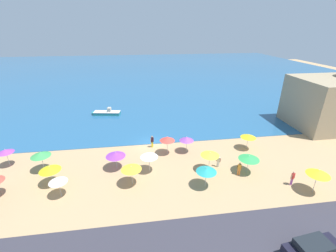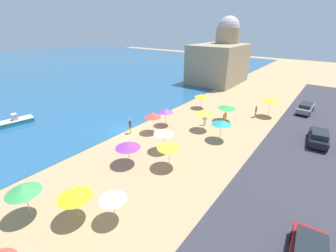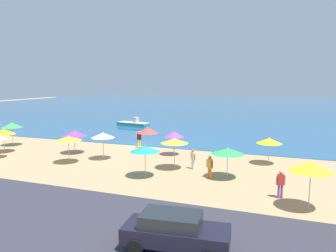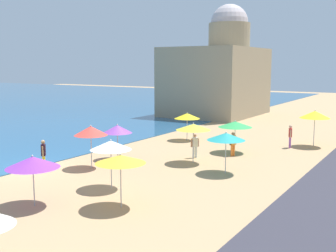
% 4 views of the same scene
% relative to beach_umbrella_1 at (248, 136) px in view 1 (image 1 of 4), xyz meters
% --- Properties ---
extents(ground_plane, '(160.00, 160.00, 0.00)m').
position_rel_beach_umbrella_1_xyz_m(ground_plane, '(-12.91, 3.11, -1.97)').
color(ground_plane, tan).
extents(sea, '(150.00, 110.00, 0.05)m').
position_rel_beach_umbrella_1_xyz_m(sea, '(-12.91, 58.11, -1.94)').
color(sea, '#265985').
rests_on(sea, ground_plane).
extents(beach_umbrella_1, '(2.06, 2.06, 2.26)m').
position_rel_beach_umbrella_1_xyz_m(beach_umbrella_1, '(0.00, 0.00, 0.00)').
color(beach_umbrella_1, '#B2B2B7').
rests_on(beach_umbrella_1, ground_plane).
extents(beach_umbrella_2, '(2.21, 2.21, 2.73)m').
position_rel_beach_umbrella_1_xyz_m(beach_umbrella_2, '(2.67, -9.30, 0.43)').
color(beach_umbrella_2, '#B2B2B7').
rests_on(beach_umbrella_2, ground_plane).
extents(beach_umbrella_3, '(2.18, 2.18, 2.54)m').
position_rel_beach_umbrella_1_xyz_m(beach_umbrella_3, '(-25.84, -1.50, 0.25)').
color(beach_umbrella_3, '#B2B2B7').
rests_on(beach_umbrella_3, ground_plane).
extents(beach_umbrella_4, '(1.90, 1.90, 2.30)m').
position_rel_beach_umbrella_1_xyz_m(beach_umbrella_4, '(-8.44, 0.37, 0.01)').
color(beach_umbrella_4, '#B2B2B7').
rests_on(beach_umbrella_4, ground_plane).
extents(beach_umbrella_5, '(2.33, 2.33, 2.25)m').
position_rel_beach_umbrella_1_xyz_m(beach_umbrella_5, '(-2.46, -5.16, 0.01)').
color(beach_umbrella_5, '#B2B2B7').
rests_on(beach_umbrella_5, ground_plane).
extents(beach_umbrella_6, '(2.02, 2.02, 2.45)m').
position_rel_beach_umbrella_1_xyz_m(beach_umbrella_6, '(-13.62, -3.37, 0.19)').
color(beach_umbrella_6, '#B2B2B7').
rests_on(beach_umbrella_6, ground_plane).
extents(beach_umbrella_7, '(2.13, 2.13, 2.36)m').
position_rel_beach_umbrella_1_xyz_m(beach_umbrella_7, '(-7.98, -6.93, 0.12)').
color(beach_umbrella_7, '#B2B2B7').
rests_on(beach_umbrella_7, ground_plane).
extents(beach_umbrella_8, '(1.97, 1.97, 2.56)m').
position_rel_beach_umbrella_1_xyz_m(beach_umbrella_8, '(-11.02, 0.27, 0.25)').
color(beach_umbrella_8, '#B2B2B7').
rests_on(beach_umbrella_8, ground_plane).
extents(beach_umbrella_9, '(1.80, 1.80, 2.33)m').
position_rel_beach_umbrella_1_xyz_m(beach_umbrella_9, '(-30.34, 0.12, 0.08)').
color(beach_umbrella_9, '#B2B2B7').
rests_on(beach_umbrella_9, ground_plane).
extents(beach_umbrella_10, '(2.14, 2.14, 2.51)m').
position_rel_beach_umbrella_1_xyz_m(beach_umbrella_10, '(-6.74, -4.21, 0.28)').
color(beach_umbrella_10, '#B2B2B7').
rests_on(beach_umbrella_10, ground_plane).
extents(beach_umbrella_11, '(1.78, 1.78, 2.27)m').
position_rel_beach_umbrella_1_xyz_m(beach_umbrella_11, '(-22.63, -6.32, -0.02)').
color(beach_umbrella_11, '#B2B2B7').
rests_on(beach_umbrella_11, ground_plane).
extents(beach_umbrella_13, '(2.28, 2.28, 2.25)m').
position_rel_beach_umbrella_1_xyz_m(beach_umbrella_13, '(-17.44, -2.26, -0.03)').
color(beach_umbrella_13, '#B2B2B7').
rests_on(beach_umbrella_13, ground_plane).
extents(beach_umbrella_14, '(2.18, 2.18, 2.34)m').
position_rel_beach_umbrella_1_xyz_m(beach_umbrella_14, '(-23.99, -4.30, 0.06)').
color(beach_umbrella_14, '#B2B2B7').
rests_on(beach_umbrella_14, ground_plane).
extents(beach_umbrella_15, '(2.15, 2.15, 2.35)m').
position_rel_beach_umbrella_1_xyz_m(beach_umbrella_15, '(-15.60, -5.52, 0.14)').
color(beach_umbrella_15, '#B2B2B7').
rests_on(beach_umbrella_15, ground_plane).
extents(bather_0, '(0.54, 0.33, 1.69)m').
position_rel_beach_umbrella_1_xyz_m(bather_0, '(1.18, -7.96, -1.02)').
color(bather_0, '#984FA2').
rests_on(bather_0, ground_plane).
extents(bather_1, '(0.46, 0.40, 1.59)m').
position_rel_beach_umbrella_1_xyz_m(bather_1, '(-5.42, -3.62, -1.08)').
color(bather_1, silver).
rests_on(bather_1, ground_plane).
extents(bather_2, '(0.52, 0.36, 1.62)m').
position_rel_beach_umbrella_1_xyz_m(bather_2, '(-3.63, -5.52, -1.06)').
color(bather_2, orange).
rests_on(bather_2, ground_plane).
extents(bather_3, '(0.46, 0.40, 1.76)m').
position_rel_beach_umbrella_1_xyz_m(bather_3, '(-12.86, 2.26, -0.98)').
color(bather_3, yellow).
rests_on(bather_3, ground_plane).
extents(parked_car_3, '(4.44, 2.22, 1.53)m').
position_rel_beach_umbrella_1_xyz_m(parked_car_3, '(-2.61, -15.78, -1.11)').
color(parked_car_3, black).
rests_on(parked_car_3, coastal_road).
extents(skiff_nearshore, '(5.43, 2.32, 1.41)m').
position_rel_beach_umbrella_1_xyz_m(skiff_nearshore, '(-20.45, 15.95, -1.54)').
color(skiff_nearshore, teal).
rests_on(skiff_nearshore, sea).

